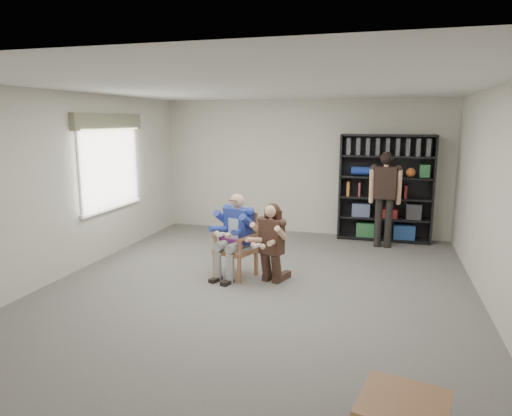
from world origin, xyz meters
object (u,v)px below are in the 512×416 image
(kneeling_woman, at_px, (271,244))
(standing_man, at_px, (384,200))
(bookshelf, at_px, (386,188))
(seated_man, at_px, (235,235))
(armchair, at_px, (235,245))

(kneeling_woman, height_order, standing_man, standing_man)
(kneeling_woman, distance_m, standing_man, 2.94)
(kneeling_woman, distance_m, bookshelf, 3.43)
(seated_man, xyz_separation_m, standing_man, (2.16, 2.34, 0.25))
(armchair, distance_m, standing_man, 3.21)
(kneeling_woman, xyz_separation_m, bookshelf, (1.59, 3.00, 0.46))
(armchair, height_order, kneeling_woman, kneeling_woman)
(kneeling_woman, xyz_separation_m, standing_man, (1.58, 2.46, 0.31))
(kneeling_woman, bearing_deg, bookshelf, 80.43)
(armchair, distance_m, bookshelf, 3.65)
(armchair, height_order, seated_man, seated_man)
(armchair, relative_size, bookshelf, 0.48)
(seated_man, xyz_separation_m, kneeling_woman, (0.58, -0.12, -0.05))
(standing_man, bearing_deg, seated_man, -130.63)
(bookshelf, bearing_deg, armchair, -126.96)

